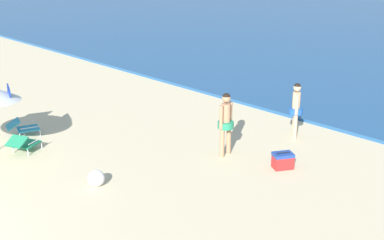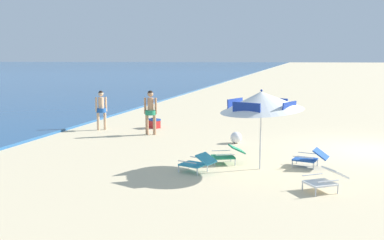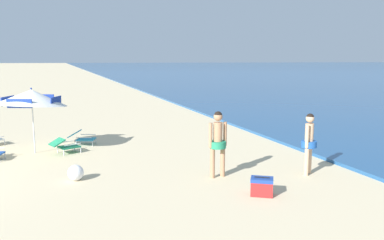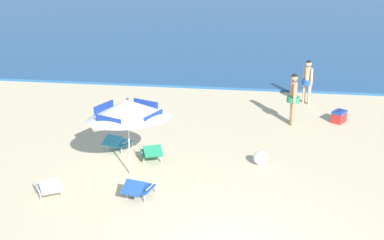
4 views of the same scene
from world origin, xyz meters
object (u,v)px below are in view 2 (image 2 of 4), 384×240
Objects in this scene: person_standing_near_shore at (101,107)px; cooler_box at (154,123)px; lounge_chair_facing_sea at (198,162)px; lounge_chair_spare_folded at (325,179)px; person_standing_beside at (151,109)px; beach_ball at (236,138)px; lounge_chair_under_umbrella at (311,157)px; beach_umbrella_striped_main at (261,101)px; lounge_chair_beside_umbrella at (228,154)px.

person_standing_near_shore reaches higher than cooler_box.
lounge_chair_facing_sea is 3.22m from lounge_chair_spare_folded.
person_standing_beside reaches higher than person_standing_near_shore.
lounge_chair_spare_folded is at bearing -105.32° from lounge_chair_facing_sea.
lounge_chair_under_umbrella is at bearing -139.61° from beach_ball.
beach_umbrella_striped_main is 2.30m from lounge_chair_facing_sea.
cooler_box is at bearing 36.58° from lounge_chair_beside_umbrella.
person_standing_near_shore is at bearing 52.64° from lounge_chair_spare_folded.
lounge_chair_spare_folded is (-0.85, -3.10, 0.00)m from lounge_chair_facing_sea.
beach_umbrella_striped_main is 1.81× the size of person_standing_beside.
person_standing_near_shore is (4.89, 6.93, -0.88)m from beach_umbrella_striped_main.
lounge_chair_under_umbrella is 0.98× the size of lounge_chair_spare_folded.
beach_umbrella_striped_main is 6.36m from person_standing_beside.
lounge_chair_beside_umbrella is at bearing -137.04° from person_standing_beside.
lounge_chair_under_umbrella is 2.50× the size of beach_ball.
person_standing_beside is 4.31× the size of beach_ball.
lounge_chair_under_umbrella is 7.05m from person_standing_beside.
lounge_chair_spare_folded is at bearing -151.63° from beach_ball.
beach_ball is (5.01, 2.71, -0.07)m from lounge_chair_spare_folded.
lounge_chair_spare_folded is at bearing -133.88° from person_standing_beside.
lounge_chair_under_umbrella reaches higher than lounge_chair_beside_umbrella.
beach_ball is (-1.49, -5.81, -0.74)m from person_standing_near_shore.
beach_ball is (-2.48, -3.87, -0.00)m from cooler_box.
beach_umbrella_striped_main is 5.13× the size of cooler_box.
person_standing_near_shore is (5.65, 5.41, 0.67)m from lounge_chair_facing_sea.
person_standing_near_shore reaches higher than lounge_chair_beside_umbrella.
beach_umbrella_striped_main is 8.53m from person_standing_near_shore.
cooler_box is at bearing 57.38° from beach_ball.
lounge_chair_under_umbrella reaches higher than beach_ball.
beach_umbrella_striped_main is at bearing -133.27° from person_standing_beside.
lounge_chair_under_umbrella is 3.76m from beach_ball.
lounge_chair_under_umbrella is at bearing 7.15° from lounge_chair_spare_folded.
cooler_box is 4.60m from beach_ball.
person_standing_near_shore is at bearing 76.44° from person_standing_beside.
beach_umbrella_striped_main is 7.88m from cooler_box.
person_standing_near_shore reaches higher than lounge_chair_spare_folded.
person_standing_beside is (3.79, 5.90, 0.72)m from lounge_chair_under_umbrella.
lounge_chair_beside_umbrella is 3.02m from beach_ball.
beach_ball is at bearing -104.95° from person_standing_beside.
beach_ball is at bearing 18.32° from beach_umbrella_striped_main.
beach_umbrella_striped_main is 3.06× the size of lounge_chair_beside_umbrella.
person_standing_beside is (5.08, 3.07, 0.72)m from lounge_chair_facing_sea.
lounge_chair_spare_folded is at bearing -135.59° from beach_umbrella_striped_main.
lounge_chair_spare_folded reaches higher than lounge_chair_beside_umbrella.
person_standing_beside is at bearing 75.05° from beach_ball.
person_standing_beside is (-0.57, -2.34, 0.05)m from person_standing_near_shore.
lounge_chair_beside_umbrella reaches higher than cooler_box.
lounge_chair_under_umbrella is 8.27m from cooler_box.
person_standing_near_shore reaches higher than lounge_chair_facing_sea.
person_standing_near_shore is at bearing 53.16° from lounge_chair_beside_umbrella.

